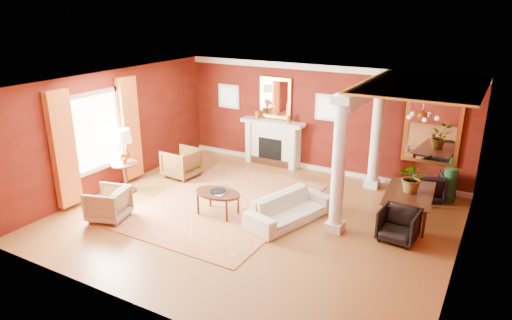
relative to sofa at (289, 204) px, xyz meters
The scene contains 27 objects.
ground 0.84m from the sofa, 161.10° to the right, with size 8.00×8.00×0.00m, color brown.
room_shell 1.79m from the sofa, 161.10° to the right, with size 8.04×7.04×2.92m.
fireplace 3.68m from the sofa, 123.02° to the left, with size 1.85×0.42×1.29m.
overmantel_mirror 4.08m from the sofa, 121.89° to the left, with size 0.95×0.07×1.15m.
flank_window_left 5.00m from the sofa, 137.75° to the left, with size 0.70×0.07×0.70m.
flank_window_right 3.55m from the sofa, 97.94° to the left, with size 0.70×0.07×0.70m.
left_window 4.78m from the sofa, 169.65° to the right, with size 0.21×2.55×2.60m.
column_front 1.44m from the sofa, ahead, with size 0.36×0.36×2.80m.
column_back 3.11m from the sofa, 70.08° to the left, with size 0.36×0.36×2.80m.
header_beam 2.96m from the sofa, 58.93° to the left, with size 0.30×3.20×0.32m, color silver.
amber_ceiling 3.61m from the sofa, 35.09° to the left, with size 2.30×3.40×0.04m, color gold.
dining_mirror 4.06m from the sofa, 55.60° to the left, with size 1.30×0.07×1.70m.
chandelier 3.28m from the sofa, 35.34° to the left, with size 0.60×0.62×0.75m.
crown_trim 4.10m from the sofa, 102.26° to the left, with size 8.00×0.08×0.16m, color silver.
base_trim 3.31m from the sofa, 102.26° to the left, with size 8.00×0.08×0.12m, color silver.
rug 1.71m from the sofa, behind, with size 3.35×4.47×0.02m, color maroon.
sofa is the anchor object (origin of this frame).
armchair_leopard 3.76m from the sofa, 164.80° to the left, with size 0.83×0.78×0.85m, color black.
armchair_stripe 3.86m from the sofa, 152.08° to the right, with size 0.77×0.72×0.79m, color tan.
coffee_table 1.57m from the sofa, 162.49° to the right, with size 1.06×1.06×0.53m.
coffee_book 1.59m from the sofa, 159.42° to the right, with size 0.17×0.02×0.23m, color black.
side_table 4.28m from the sofa, behind, with size 0.64×0.64×1.59m.
dining_table 2.59m from the sofa, 32.02° to the left, with size 1.71×0.60×0.96m, color black.
dining_chair_near 2.22m from the sofa, ahead, with size 0.70×0.66×0.72m, color black.
dining_chair_far 3.53m from the sofa, 48.68° to the left, with size 0.71×0.66×0.73m, color black.
green_urn 3.93m from the sofa, 44.59° to the left, with size 0.34×0.34×0.82m.
potted_plant 2.74m from the sofa, 33.24° to the left, with size 0.60×0.67×0.52m, color #26591E.
Camera 1 is at (4.40, -7.75, 4.41)m, focal length 32.00 mm.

